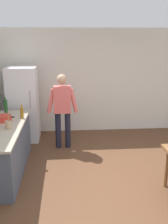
# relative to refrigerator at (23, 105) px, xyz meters

# --- Properties ---
(ground_plane) EXTENTS (14.00, 14.00, 0.00)m
(ground_plane) POSITION_rel_refrigerator_xyz_m (1.90, -2.40, -0.90)
(ground_plane) COLOR brown
(wall_back) EXTENTS (6.40, 0.12, 2.70)m
(wall_back) POSITION_rel_refrigerator_xyz_m (1.90, 0.60, 0.45)
(wall_back) COLOR silver
(wall_back) RESTS_ON ground_plane
(kitchen_counter) EXTENTS (0.64, 2.20, 0.90)m
(kitchen_counter) POSITION_rel_refrigerator_xyz_m (-0.10, -1.60, -0.45)
(kitchen_counter) COLOR #4C5666
(kitchen_counter) RESTS_ON ground_plane
(refrigerator) EXTENTS (0.70, 0.67, 1.80)m
(refrigerator) POSITION_rel_refrigerator_xyz_m (0.00, 0.00, 0.00)
(refrigerator) COLOR white
(refrigerator) RESTS_ON ground_plane
(person) EXTENTS (0.70, 0.22, 1.70)m
(person) POSITION_rel_refrigerator_xyz_m (0.95, -0.55, 0.08)
(person) COLOR #1E1E2D
(person) RESTS_ON ground_plane
(cooking_pot) EXTENTS (0.40, 0.28, 0.12)m
(cooking_pot) POSITION_rel_refrigerator_xyz_m (-0.17, -1.28, 0.06)
(cooking_pot) COLOR red
(cooking_pot) RESTS_ON kitchen_counter
(utensil_jar) EXTENTS (0.11, 0.11, 0.32)m
(utensil_jar) POSITION_rel_refrigerator_xyz_m (-0.00, -1.71, 0.08)
(utensil_jar) COLOR tan
(utensil_jar) RESTS_ON kitchen_counter
(bottle_oil_amber) EXTENTS (0.06, 0.06, 0.28)m
(bottle_oil_amber) POSITION_rel_refrigerator_xyz_m (0.14, -1.12, 0.12)
(bottle_oil_amber) COLOR #996619
(bottle_oil_amber) RESTS_ON kitchen_counter
(bottle_wine_green) EXTENTS (0.08, 0.08, 0.34)m
(bottle_wine_green) POSITION_rel_refrigerator_xyz_m (-0.26, -0.67, 0.15)
(bottle_wine_green) COLOR #1E5123
(bottle_wine_green) RESTS_ON kitchen_counter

